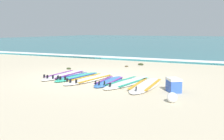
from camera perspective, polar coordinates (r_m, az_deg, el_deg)
ground_plane at (r=9.77m, az=-3.41°, el=-1.56°), size 80.00×80.00×0.00m
sea at (r=44.16m, az=20.09°, el=5.64°), size 80.00×60.00×0.10m
wave_foam_strip at (r=15.16m, az=7.75°, el=2.08°), size 80.00×0.86×0.11m
surfboard_0 at (r=10.23m, az=-9.74°, el=-1.01°), size 0.73×2.58×0.18m
surfboard_1 at (r=9.79m, az=-7.08°, el=-1.37°), size 0.78×2.33×0.18m
surfboard_2 at (r=9.32m, az=-4.51°, el=-1.82°), size 0.90×2.64×0.18m
surfboard_3 at (r=8.84m, az=-0.56°, el=-2.34°), size 0.71×2.11×0.18m
surfboard_4 at (r=8.69m, az=3.27°, el=-2.54°), size 0.95×2.62×0.18m
surfboard_5 at (r=8.32m, az=6.93°, el=-3.07°), size 0.87×2.65×0.18m
cooler_box at (r=7.65m, az=12.53°, el=-3.01°), size 0.52×0.55×0.38m
beach_ball at (r=6.55m, az=12.24°, el=-5.53°), size 0.24×0.24×0.24m
seaweed_clump_near_shoreline at (r=12.58m, az=3.00°, el=0.78°), size 0.17×0.14×0.06m
seaweed_clump_mid_sand at (r=13.24m, az=5.93°, el=1.20°), size 0.27×0.22×0.09m
seaweed_clump_by_the_boards at (r=11.94m, az=-8.86°, el=0.32°), size 0.21×0.17×0.07m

